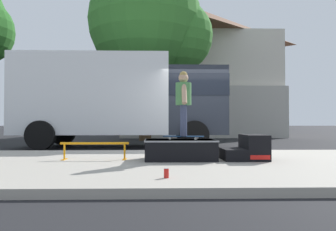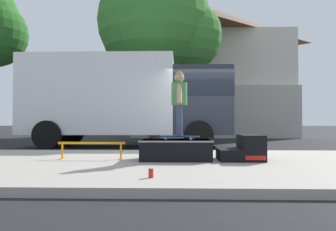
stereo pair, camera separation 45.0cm
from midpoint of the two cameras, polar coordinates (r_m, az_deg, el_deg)
ground_plane at (r=9.28m, az=8.78°, el=-6.39°), size 140.00×140.00×0.00m
sidewalk_slab at (r=6.33m, az=12.15°, el=-8.29°), size 50.00×5.00×0.12m
skate_box at (r=6.45m, az=3.39°, el=-5.77°), size 1.36×0.84×0.39m
kicker_ramp at (r=6.62m, az=14.81°, el=-5.68°), size 0.83×0.83×0.49m
grind_rail at (r=6.70m, az=-11.12°, el=-5.23°), size 1.33×0.28×0.34m
skateboard at (r=6.48m, az=3.95°, el=-3.63°), size 0.81×0.38×0.07m
skater_kid at (r=6.49m, az=3.94°, el=3.05°), size 0.31×0.65×1.26m
soda_can at (r=4.40m, az=0.01°, el=-9.85°), size 0.07×0.07×0.13m
box_truck at (r=11.50m, az=-5.60°, el=3.10°), size 6.91×2.63×3.05m
street_tree_main at (r=15.86m, az=-0.39°, el=15.16°), size 5.71×5.19×8.06m
house_behind at (r=22.04m, az=7.50°, el=7.71°), size 9.54×8.23×8.40m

